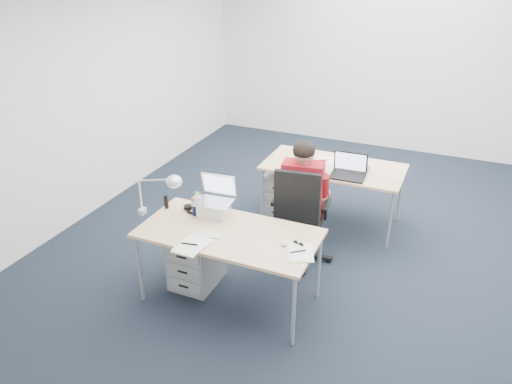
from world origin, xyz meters
TOP-DOWN VIEW (x-y plane):
  - floor at (0.00, 0.00)m, footprint 7.00×7.00m
  - room at (0.00, 0.00)m, footprint 6.02×7.02m
  - desk_near at (-0.63, -1.13)m, footprint 1.60×0.80m
  - desk_far at (-0.18, 0.69)m, footprint 1.60×0.80m
  - office_chair at (-0.26, -0.25)m, footprint 0.78×0.78m
  - seated_person at (-0.28, -0.06)m, footprint 0.45×0.75m
  - drawer_pedestal_near at (-1.05, -1.03)m, footprint 0.40×0.50m
  - drawer_pedestal_far at (-0.78, 0.67)m, footprint 0.40×0.50m
  - silver_laptop at (-0.90, -0.90)m, footprint 0.37×0.30m
  - wireless_keyboard at (-0.79, -1.26)m, footprint 0.28×0.19m
  - computer_mouse at (-0.10, -1.13)m, footprint 0.07×0.09m
  - headphones at (-1.11, -0.89)m, footprint 0.27×0.22m
  - can_koozie at (-1.06, -0.96)m, footprint 0.08×0.08m
  - water_bottle at (-1.06, -0.92)m, footprint 0.07×0.07m
  - bear_figurine at (-1.13, -0.80)m, footprint 0.10×0.09m
  - book_stack at (-1.10, -0.78)m, footprint 0.22×0.18m
  - cordless_phone at (-1.38, -0.97)m, footprint 0.04×0.03m
  - papers_left at (-0.82, -1.46)m, footprint 0.26×0.34m
  - papers_right at (0.06, -1.20)m, footprint 0.29×0.34m
  - sunglasses at (0.01, -1.09)m, footprint 0.11×0.08m
  - desk_lamp at (-1.38, -1.16)m, footprint 0.46×0.29m
  - dark_laptop at (0.04, 0.45)m, footprint 0.39×0.38m
  - far_cup at (0.21, 0.67)m, footprint 0.08×0.08m
  - far_papers at (-0.31, 0.78)m, footprint 0.24×0.31m

SIDE VIEW (x-z plane):
  - floor at x=0.00m, z-range 0.00..0.00m
  - drawer_pedestal_near at x=-1.05m, z-range 0.00..0.55m
  - drawer_pedestal_far at x=-0.78m, z-range 0.00..0.55m
  - office_chair at x=-0.26m, z-range -0.24..0.86m
  - seated_person at x=-0.28m, z-range 0.00..1.32m
  - desk_near at x=-0.63m, z-range 0.32..1.05m
  - desk_far at x=-0.18m, z-range 0.32..1.05m
  - far_papers at x=-0.31m, z-range 0.73..0.74m
  - papers_right at x=0.06m, z-range 0.73..0.74m
  - papers_left at x=-0.82m, z-range 0.73..0.74m
  - wireless_keyboard at x=-0.79m, z-range 0.73..0.74m
  - sunglasses at x=0.01m, z-range 0.73..0.75m
  - computer_mouse at x=-0.10m, z-range 0.73..0.76m
  - headphones at x=-1.11m, z-range 0.73..0.77m
  - book_stack at x=-1.10m, z-range 0.73..0.81m
  - far_cup at x=0.21m, z-range 0.73..0.82m
  - can_koozie at x=-1.06m, z-range 0.73..0.84m
  - cordless_phone at x=-1.38m, z-range 0.73..0.87m
  - bear_figurine at x=-1.13m, z-range 0.73..0.89m
  - water_bottle at x=-1.06m, z-range 0.73..0.93m
  - dark_laptop at x=0.04m, z-range 0.73..1.00m
  - silver_laptop at x=-0.90m, z-range 0.73..1.10m
  - desk_lamp at x=-1.38m, z-range 0.73..1.22m
  - room at x=0.00m, z-range 0.31..3.12m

